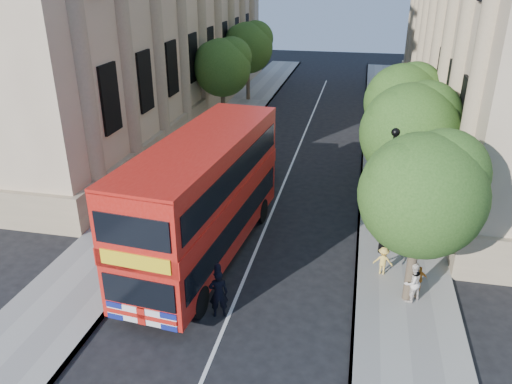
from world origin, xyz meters
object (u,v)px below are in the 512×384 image
Objects in this scene: lamp_post at (388,198)px; police_constable at (218,293)px; box_van at (247,164)px; double_decker_bus at (205,195)px; woman_pedestrian at (412,282)px.

lamp_post reaches higher than police_constable.
box_van is 10.65m from police_constable.
lamp_post is 7.54m from police_constable.
double_decker_bus is 4.29m from police_constable.
lamp_post is 0.49× the size of double_decker_bus.
woman_pedestrian is (7.67, -8.55, -0.48)m from box_van.
box_van is at bearing -92.70° from woman_pedestrian.
woman_pedestrian is (6.20, 1.99, -0.00)m from police_constable.
police_constable is at bearing -86.85° from box_van.
woman_pedestrian is (7.73, -1.60, -1.78)m from double_decker_bus.
box_van is (-6.79, 5.45, -1.17)m from lamp_post.
police_constable is (-5.32, -5.08, -1.64)m from lamp_post.
lamp_post is 3.48× the size of woman_pedestrian.
police_constable is (1.53, -3.59, -1.78)m from double_decker_bus.
lamp_post is at bearing -157.00° from police_constable.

